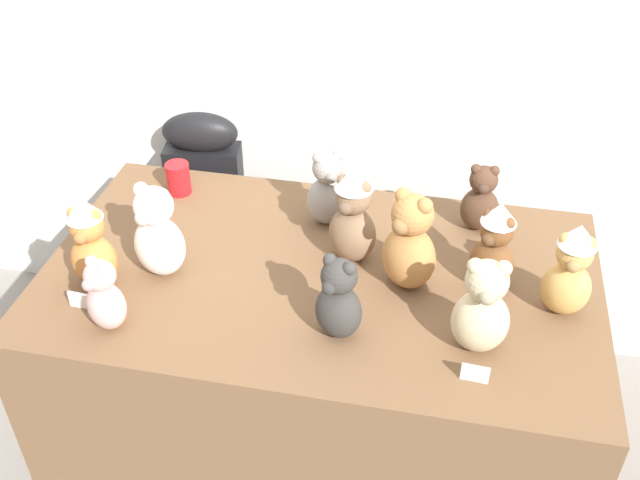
% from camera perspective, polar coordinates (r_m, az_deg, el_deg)
% --- Properties ---
extents(wall_back, '(7.00, 0.08, 2.60)m').
position_cam_1_polar(wall_back, '(2.55, 3.40, 16.64)').
color(wall_back, white).
rests_on(wall_back, ground_plane).
extents(display_table, '(1.63, 0.94, 0.80)m').
position_cam_1_polar(display_table, '(2.45, 0.00, -9.78)').
color(display_table, brown).
rests_on(display_table, ground_plane).
extents(instrument_case, '(0.29, 0.16, 0.96)m').
position_cam_1_polar(instrument_case, '(2.96, -8.54, 1.46)').
color(instrument_case, black).
rests_on(instrument_case, ground_plane).
extents(teddy_bear_caramel, '(0.21, 0.20, 0.31)m').
position_cam_1_polar(teddy_bear_caramel, '(2.06, 6.95, -0.31)').
color(teddy_bear_caramel, '#B27A42').
rests_on(teddy_bear_caramel, display_table).
extents(teddy_bear_snow, '(0.18, 0.16, 0.30)m').
position_cam_1_polar(teddy_bear_snow, '(2.14, -12.45, 0.48)').
color(teddy_bear_snow, white).
rests_on(teddy_bear_snow, display_table).
extents(teddy_bear_sand, '(0.15, 0.14, 0.29)m').
position_cam_1_polar(teddy_bear_sand, '(1.90, 12.44, -5.23)').
color(teddy_bear_sand, '#CCB78E').
rests_on(teddy_bear_sand, display_table).
extents(teddy_bear_charcoal, '(0.16, 0.15, 0.25)m').
position_cam_1_polar(teddy_bear_charcoal, '(1.90, 1.44, -4.69)').
color(teddy_bear_charcoal, '#383533').
rests_on(teddy_bear_charcoal, display_table).
extents(teddy_bear_ginger, '(0.13, 0.12, 0.29)m').
position_cam_1_polar(teddy_bear_ginger, '(2.15, -17.34, -0.24)').
color(teddy_bear_ginger, '#D17F3D').
rests_on(teddy_bear_ginger, display_table).
extents(teddy_bear_chestnut, '(0.17, 0.16, 0.28)m').
position_cam_1_polar(teddy_bear_chestnut, '(2.10, 13.31, -0.53)').
color(teddy_bear_chestnut, brown).
rests_on(teddy_bear_chestnut, display_table).
extents(teddy_bear_blush, '(0.15, 0.14, 0.22)m').
position_cam_1_polar(teddy_bear_blush, '(2.02, -16.36, -4.21)').
color(teddy_bear_blush, beige).
rests_on(teddy_bear_blush, display_table).
extents(teddy_bear_cocoa, '(0.12, 0.11, 0.23)m').
position_cam_1_polar(teddy_bear_cocoa, '(2.34, 12.33, 3.05)').
color(teddy_bear_cocoa, '#4C3323').
rests_on(teddy_bear_cocoa, display_table).
extents(teddy_bear_honey, '(0.14, 0.13, 0.29)m').
position_cam_1_polar(teddy_bear_honey, '(2.06, 18.80, -2.28)').
color(teddy_bear_honey, tan).
rests_on(teddy_bear_honey, display_table).
extents(teddy_bear_mocha, '(0.18, 0.16, 0.32)m').
position_cam_1_polar(teddy_bear_mocha, '(2.14, 2.56, 1.90)').
color(teddy_bear_mocha, '#7F6047').
rests_on(teddy_bear_mocha, display_table).
extents(teddy_bear_ash, '(0.17, 0.16, 0.26)m').
position_cam_1_polar(teddy_bear_ash, '(2.31, 0.61, 3.88)').
color(teddy_bear_ash, gray).
rests_on(teddy_bear_ash, display_table).
extents(party_cup_red, '(0.08, 0.08, 0.11)m').
position_cam_1_polar(party_cup_red, '(2.54, -10.90, 4.71)').
color(party_cup_red, red).
rests_on(party_cup_red, display_table).
extents(name_card_front_left, '(0.07, 0.01, 0.05)m').
position_cam_1_polar(name_card_front_left, '(2.15, -18.03, -4.47)').
color(name_card_front_left, white).
rests_on(name_card_front_left, display_table).
extents(name_card_front_middle, '(0.07, 0.01, 0.05)m').
position_cam_1_polar(name_card_front_middle, '(1.89, 11.91, -10.08)').
color(name_card_front_middle, white).
rests_on(name_card_front_middle, display_table).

